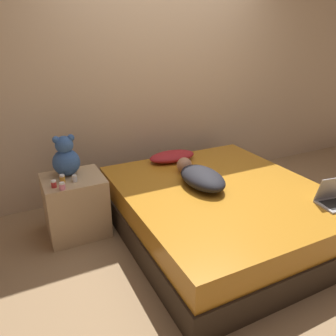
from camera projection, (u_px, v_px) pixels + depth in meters
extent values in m
plane|color=#937551|center=(219.00, 231.00, 3.15)|extent=(12.00, 12.00, 0.00)
cube|color=tan|center=(161.00, 77.00, 3.70)|extent=(8.00, 0.06, 2.60)
cube|color=#2D2319|center=(219.00, 220.00, 3.10)|extent=(1.75, 1.98, 0.25)
cube|color=#B2721E|center=(221.00, 198.00, 3.01)|extent=(1.72, 1.94, 0.22)
cube|color=tan|center=(76.00, 205.00, 3.04)|extent=(0.53, 0.49, 0.56)
ellipsoid|color=maroon|center=(172.00, 156.00, 3.57)|extent=(0.52, 0.27, 0.10)
ellipsoid|color=black|center=(202.00, 178.00, 2.98)|extent=(0.34, 0.57, 0.16)
sphere|color=#A87556|center=(184.00, 165.00, 3.27)|extent=(0.16, 0.16, 0.16)
cylinder|color=#A87556|center=(214.00, 179.00, 3.08)|extent=(0.06, 0.25, 0.06)
cube|color=#9E9EA3|center=(332.00, 188.00, 2.69)|extent=(0.29, 0.10, 0.21)
cube|color=black|center=(332.00, 188.00, 2.69)|extent=(0.26, 0.09, 0.18)
sphere|color=#335693|center=(66.00, 162.00, 2.95)|extent=(0.24, 0.24, 0.24)
sphere|color=#335693|center=(64.00, 145.00, 2.89)|extent=(0.16, 0.16, 0.16)
sphere|color=#335693|center=(56.00, 140.00, 2.84)|extent=(0.06, 0.06, 0.06)
sphere|color=#335693|center=(71.00, 138.00, 2.89)|extent=(0.06, 0.06, 0.06)
cylinder|color=#B72D2D|center=(54.00, 185.00, 2.74)|extent=(0.04, 0.04, 0.05)
cylinder|color=white|center=(53.00, 181.00, 2.73)|extent=(0.04, 0.04, 0.01)
cylinder|color=gold|center=(62.00, 179.00, 2.83)|extent=(0.05, 0.05, 0.06)
cylinder|color=white|center=(62.00, 176.00, 2.82)|extent=(0.04, 0.04, 0.02)
cylinder|color=silver|center=(75.00, 179.00, 2.85)|extent=(0.04, 0.04, 0.05)
cylinder|color=white|center=(74.00, 176.00, 2.84)|extent=(0.04, 0.04, 0.01)
cylinder|color=pink|center=(62.00, 187.00, 2.71)|extent=(0.05, 0.05, 0.05)
cylinder|color=white|center=(62.00, 183.00, 2.69)|extent=(0.05, 0.05, 0.01)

